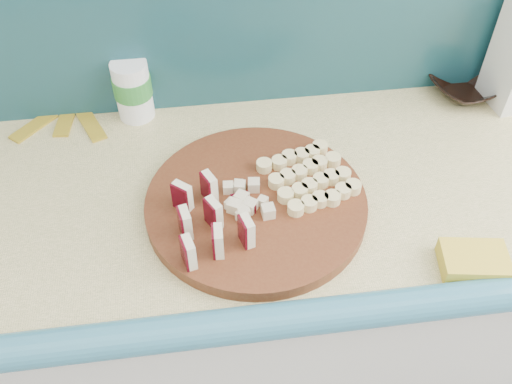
{
  "coord_description": "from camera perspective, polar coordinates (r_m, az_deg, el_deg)",
  "views": [
    {
      "loc": [
        0.02,
        0.73,
        1.72
      ],
      "look_at": [
        0.12,
        1.44,
        0.96
      ],
      "focal_mm": 40.0,
      "sensor_mm": 36.0,
      "label": 1
    }
  ],
  "objects": [
    {
      "name": "apple_wedges",
      "position": [
        1.0,
        -5.04,
        -2.79
      ],
      "size": [
        0.13,
        0.19,
        0.06
      ],
      "color": "beige",
      "rests_on": "cutting_board"
    },
    {
      "name": "apple_chunks",
      "position": [
        1.05,
        -1.31,
        -0.79
      ],
      "size": [
        0.07,
        0.06,
        0.02
      ],
      "color": "beige",
      "rests_on": "cutting_board"
    },
    {
      "name": "cutting_board",
      "position": [
        1.07,
        0.0,
        -1.21
      ],
      "size": [
        0.53,
        0.53,
        0.03
      ],
      "primitive_type": "cylinder",
      "rotation": [
        0.0,
        0.0,
        0.32
      ],
      "color": "#4E2110",
      "rests_on": "kitchen_counter"
    },
    {
      "name": "banana_peel",
      "position": [
        1.34,
        -18.51,
        6.96
      ],
      "size": [
        0.21,
        0.18,
        0.01
      ],
      "rotation": [
        0.0,
        0.0,
        -0.29
      ],
      "color": "gold",
      "rests_on": "kitchen_counter"
    },
    {
      "name": "banana_slices",
      "position": [
        1.1,
        5.4,
        1.5
      ],
      "size": [
        0.19,
        0.19,
        0.02
      ],
      "color": "beige",
      "rests_on": "cutting_board"
    },
    {
      "name": "canister",
      "position": [
        1.27,
        -12.23,
        10.04
      ],
      "size": [
        0.08,
        0.08,
        0.14
      ],
      "rotation": [
        0.0,
        0.0,
        0.14
      ],
      "color": "white",
      "rests_on": "kitchen_counter"
    },
    {
      "name": "kitchen_counter",
      "position": [
        1.48,
        -0.95,
        -11.94
      ],
      "size": [
        2.2,
        0.63,
        0.91
      ],
      "color": "silver",
      "rests_on": "ground"
    },
    {
      "name": "sponge",
      "position": [
        1.05,
        20.95,
        -6.51
      ],
      "size": [
        0.12,
        0.1,
        0.03
      ],
      "primitive_type": "cube",
      "rotation": [
        0.0,
        0.0,
        -0.16
      ],
      "color": "gold",
      "rests_on": "kitchen_counter"
    },
    {
      "name": "brown_bowl",
      "position": [
        1.42,
        20.19,
        9.81
      ],
      "size": [
        0.19,
        0.19,
        0.04
      ],
      "primitive_type": "imported",
      "rotation": [
        0.0,
        0.0,
        0.34
      ],
      "color": "black",
      "rests_on": "kitchen_counter"
    }
  ]
}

